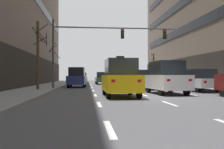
# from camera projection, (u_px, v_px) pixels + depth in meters

# --- Properties ---
(ground_plane) EXTENTS (120.00, 120.00, 0.00)m
(ground_plane) POSITION_uv_depth(u_px,v_px,m) (152.00, 98.00, 14.08)
(ground_plane) COLOR #515156
(sidewalk_left) EXTENTS (3.31, 80.00, 0.14)m
(sidewalk_left) POSITION_uv_depth(u_px,v_px,m) (6.00, 98.00, 13.32)
(sidewalk_left) COLOR gray
(sidewalk_left) RESTS_ON ground
(lane_stripe_l1_s2) EXTENTS (0.16, 2.00, 0.01)m
(lane_stripe_l1_s2) POSITION_uv_depth(u_px,v_px,m) (109.00, 129.00, 5.82)
(lane_stripe_l1_s2) COLOR silver
(lane_stripe_l1_s2) RESTS_ON ground
(lane_stripe_l1_s3) EXTENTS (0.16, 2.00, 0.01)m
(lane_stripe_l1_s3) POSITION_uv_depth(u_px,v_px,m) (99.00, 104.00, 10.79)
(lane_stripe_l1_s3) COLOR silver
(lane_stripe_l1_s3) RESTS_ON ground
(lane_stripe_l1_s4) EXTENTS (0.16, 2.00, 0.01)m
(lane_stripe_l1_s4) POSITION_uv_depth(u_px,v_px,m) (95.00, 95.00, 15.77)
(lane_stripe_l1_s4) COLOR silver
(lane_stripe_l1_s4) RESTS_ON ground
(lane_stripe_l1_s5) EXTENTS (0.16, 2.00, 0.01)m
(lane_stripe_l1_s5) POSITION_uv_depth(u_px,v_px,m) (93.00, 91.00, 20.75)
(lane_stripe_l1_s5) COLOR silver
(lane_stripe_l1_s5) RESTS_ON ground
(lane_stripe_l1_s6) EXTENTS (0.16, 2.00, 0.01)m
(lane_stripe_l1_s6) POSITION_uv_depth(u_px,v_px,m) (92.00, 88.00, 25.72)
(lane_stripe_l1_s6) COLOR silver
(lane_stripe_l1_s6) RESTS_ON ground
(lane_stripe_l1_s7) EXTENTS (0.16, 2.00, 0.01)m
(lane_stripe_l1_s7) POSITION_uv_depth(u_px,v_px,m) (91.00, 86.00, 30.70)
(lane_stripe_l1_s7) COLOR silver
(lane_stripe_l1_s7) RESTS_ON ground
(lane_stripe_l1_s8) EXTENTS (0.16, 2.00, 0.01)m
(lane_stripe_l1_s8) POSITION_uv_depth(u_px,v_px,m) (91.00, 84.00, 35.67)
(lane_stripe_l1_s8) COLOR silver
(lane_stripe_l1_s8) RESTS_ON ground
(lane_stripe_l1_s9) EXTENTS (0.16, 2.00, 0.01)m
(lane_stripe_l1_s9) POSITION_uv_depth(u_px,v_px,m) (90.00, 83.00, 40.65)
(lane_stripe_l1_s9) COLOR silver
(lane_stripe_l1_s9) RESTS_ON ground
(lane_stripe_l1_s10) EXTENTS (0.16, 2.00, 0.01)m
(lane_stripe_l1_s10) POSITION_uv_depth(u_px,v_px,m) (90.00, 82.00, 45.63)
(lane_stripe_l1_s10) COLOR silver
(lane_stripe_l1_s10) RESTS_ON ground
(lane_stripe_l2_s3) EXTENTS (0.16, 2.00, 0.01)m
(lane_stripe_l2_s3) POSITION_uv_depth(u_px,v_px,m) (169.00, 103.00, 11.09)
(lane_stripe_l2_s3) COLOR silver
(lane_stripe_l2_s3) RESTS_ON ground
(lane_stripe_l2_s4) EXTENTS (0.16, 2.00, 0.01)m
(lane_stripe_l2_s4) POSITION_uv_depth(u_px,v_px,m) (144.00, 95.00, 16.07)
(lane_stripe_l2_s4) COLOR silver
(lane_stripe_l2_s4) RESTS_ON ground
(lane_stripe_l2_s5) EXTENTS (0.16, 2.00, 0.01)m
(lane_stripe_l2_s5) POSITION_uv_depth(u_px,v_px,m) (130.00, 90.00, 21.04)
(lane_stripe_l2_s5) COLOR silver
(lane_stripe_l2_s5) RESTS_ON ground
(lane_stripe_l2_s6) EXTENTS (0.16, 2.00, 0.01)m
(lane_stripe_l2_s6) POSITION_uv_depth(u_px,v_px,m) (122.00, 88.00, 26.02)
(lane_stripe_l2_s6) COLOR silver
(lane_stripe_l2_s6) RESTS_ON ground
(lane_stripe_l2_s7) EXTENTS (0.16, 2.00, 0.01)m
(lane_stripe_l2_s7) POSITION_uv_depth(u_px,v_px,m) (116.00, 86.00, 31.00)
(lane_stripe_l2_s7) COLOR silver
(lane_stripe_l2_s7) RESTS_ON ground
(lane_stripe_l2_s8) EXTENTS (0.16, 2.00, 0.01)m
(lane_stripe_l2_s8) POSITION_uv_depth(u_px,v_px,m) (112.00, 84.00, 35.97)
(lane_stripe_l2_s8) COLOR silver
(lane_stripe_l2_s8) RESTS_ON ground
(lane_stripe_l2_s9) EXTENTS (0.16, 2.00, 0.01)m
(lane_stripe_l2_s9) POSITION_uv_depth(u_px,v_px,m) (109.00, 83.00, 40.95)
(lane_stripe_l2_s9) COLOR silver
(lane_stripe_l2_s9) RESTS_ON ground
(lane_stripe_l2_s10) EXTENTS (0.16, 2.00, 0.01)m
(lane_stripe_l2_s10) POSITION_uv_depth(u_px,v_px,m) (107.00, 82.00, 45.92)
(lane_stripe_l2_s10) COLOR silver
(lane_stripe_l2_s10) RESTS_ON ground
(lane_stripe_l3_s4) EXTENTS (0.16, 2.00, 0.01)m
(lane_stripe_l3_s4) POSITION_uv_depth(u_px,v_px,m) (191.00, 95.00, 16.36)
(lane_stripe_l3_s4) COLOR silver
(lane_stripe_l3_s4) RESTS_ON ground
(lane_stripe_l3_s5) EXTENTS (0.16, 2.00, 0.01)m
(lane_stripe_l3_s5) POSITION_uv_depth(u_px,v_px,m) (166.00, 90.00, 21.34)
(lane_stripe_l3_s5) COLOR silver
(lane_stripe_l3_s5) RESTS_ON ground
(lane_stripe_l3_s6) EXTENTS (0.16, 2.00, 0.01)m
(lane_stripe_l3_s6) POSITION_uv_depth(u_px,v_px,m) (151.00, 87.00, 26.32)
(lane_stripe_l3_s6) COLOR silver
(lane_stripe_l3_s6) RESTS_ON ground
(lane_stripe_l3_s7) EXTENTS (0.16, 2.00, 0.01)m
(lane_stripe_l3_s7) POSITION_uv_depth(u_px,v_px,m) (141.00, 86.00, 31.29)
(lane_stripe_l3_s7) COLOR silver
(lane_stripe_l3_s7) RESTS_ON ground
(lane_stripe_l3_s8) EXTENTS (0.16, 2.00, 0.01)m
(lane_stripe_l3_s8) POSITION_uv_depth(u_px,v_px,m) (134.00, 84.00, 36.27)
(lane_stripe_l3_s8) COLOR silver
(lane_stripe_l3_s8) RESTS_ON ground
(lane_stripe_l3_s9) EXTENTS (0.16, 2.00, 0.01)m
(lane_stripe_l3_s9) POSITION_uv_depth(u_px,v_px,m) (128.00, 83.00, 41.24)
(lane_stripe_l3_s9) COLOR silver
(lane_stripe_l3_s9) RESTS_ON ground
(lane_stripe_l3_s10) EXTENTS (0.16, 2.00, 0.01)m
(lane_stripe_l3_s10) POSITION_uv_depth(u_px,v_px,m) (124.00, 82.00, 46.22)
(lane_stripe_l3_s10) COLOR silver
(lane_stripe_l3_s10) RESTS_ON ground
(taxi_driving_0) EXTENTS (2.05, 4.54, 1.86)m
(taxi_driving_0) POSITION_uv_depth(u_px,v_px,m) (81.00, 78.00, 40.99)
(taxi_driving_0) COLOR black
(taxi_driving_0) RESTS_ON ground
(car_driving_1) EXTENTS (2.04, 4.54, 2.16)m
(car_driving_1) POSITION_uv_depth(u_px,v_px,m) (166.00, 78.00, 16.95)
(car_driving_1) COLOR black
(car_driving_1) RESTS_ON ground
(car_driving_2) EXTENTS (1.98, 4.59, 1.71)m
(car_driving_2) POSITION_uv_depth(u_px,v_px,m) (102.00, 78.00, 36.31)
(car_driving_2) COLOR black
(car_driving_2) RESTS_ON ground
(taxi_driving_3) EXTENTS (1.90, 4.46, 2.34)m
(taxi_driving_3) POSITION_uv_depth(u_px,v_px,m) (120.00, 78.00, 14.78)
(taxi_driving_3) COLOR black
(taxi_driving_3) RESTS_ON ground
(car_driving_4) EXTENTS (2.05, 4.62, 1.71)m
(car_driving_4) POSITION_uv_depth(u_px,v_px,m) (145.00, 80.00, 22.84)
(car_driving_4) COLOR black
(car_driving_4) RESTS_ON ground
(car_driving_5) EXTENTS (1.98, 4.33, 2.06)m
(car_driving_5) POSITION_uv_depth(u_px,v_px,m) (77.00, 77.00, 26.74)
(car_driving_5) COLOR black
(car_driving_5) RESTS_ON ground
(car_parked_2) EXTENTS (1.99, 4.58, 1.70)m
(car_parked_2) POSITION_uv_depth(u_px,v_px,m) (200.00, 80.00, 19.61)
(car_parked_2) COLOR black
(car_parked_2) RESTS_ON ground
(car_parked_3) EXTENTS (2.02, 4.66, 1.74)m
(car_parked_3) POSITION_uv_depth(u_px,v_px,m) (171.00, 79.00, 26.18)
(car_parked_3) COLOR black
(car_parked_3) RESTS_ON ground
(traffic_signal_0) EXTENTS (11.20, 0.35, 6.02)m
(traffic_signal_0) POSITION_uv_depth(u_px,v_px,m) (100.00, 40.00, 22.77)
(traffic_signal_0) COLOR #4C4C51
(traffic_signal_0) RESTS_ON sidewalk_left
(street_tree_0) EXTENTS (1.33, 1.33, 4.99)m
(street_tree_0) POSITION_uv_depth(u_px,v_px,m) (53.00, 64.00, 29.49)
(street_tree_0) COLOR #4C3823
(street_tree_0) RESTS_ON sidewalk_left
(street_tree_1) EXTENTS (1.26, 1.75, 5.03)m
(street_tree_1) POSITION_uv_depth(u_px,v_px,m) (153.00, 66.00, 42.35)
(street_tree_1) COLOR #4C3823
(street_tree_1) RESTS_ON sidewalk_right
(street_tree_2) EXTENTS (1.28, 1.53, 5.37)m
(street_tree_2) POSITION_uv_depth(u_px,v_px,m) (38.00, 53.00, 20.25)
(street_tree_2) COLOR #4C3823
(street_tree_2) RESTS_ON sidewalk_left
(pedestrian_0) EXTENTS (0.42, 0.38, 1.68)m
(pedestrian_0) POSITION_uv_depth(u_px,v_px,m) (212.00, 77.00, 24.84)
(pedestrian_0) COLOR brown
(pedestrian_0) RESTS_ON sidewalk_right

